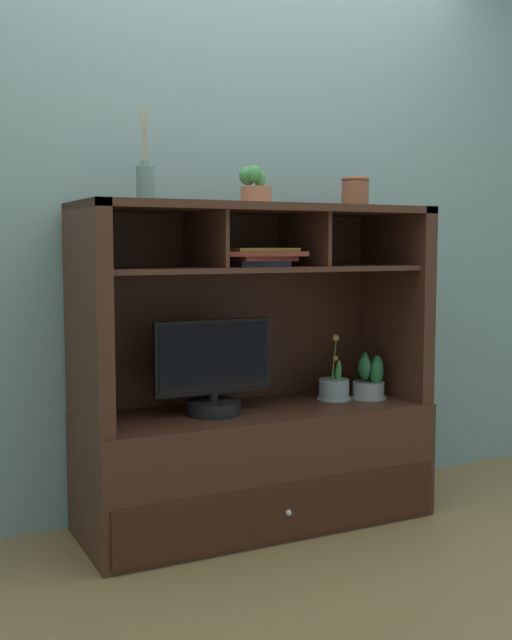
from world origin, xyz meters
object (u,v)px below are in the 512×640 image
(diffuser_bottle, at_px, (145,183))
(magazine_stack_left, at_px, (255,256))
(ceramic_vase, at_px, (355,192))
(potted_succulent, at_px, (255,189))
(tv_monitor, at_px, (213,375))
(potted_fern, at_px, (370,380))
(media_console, at_px, (255,425))
(potted_orchid, at_px, (334,389))

(diffuser_bottle, bearing_deg, magazine_stack_left, 2.52)
(diffuser_bottle, bearing_deg, ceramic_vase, 0.66)
(diffuser_bottle, bearing_deg, potted_succulent, 2.96)
(tv_monitor, distance_m, potted_fern, 0.74)
(media_console, relative_size, diffuser_bottle, 4.13)
(potted_orchid, bearing_deg, ceramic_vase, -21.04)
(tv_monitor, distance_m, diffuser_bottle, 0.78)
(potted_orchid, xyz_separation_m, potted_fern, (0.15, -0.05, 0.03))
(tv_monitor, relative_size, potted_orchid, 1.72)
(tv_monitor, bearing_deg, diffuser_bottle, 178.87)
(ceramic_vase, bearing_deg, media_console, 177.97)
(media_console, height_order, tv_monitor, media_console)
(tv_monitor, height_order, potted_succulent, potted_succulent)
(tv_monitor, relative_size, potted_fern, 2.49)
(tv_monitor, xyz_separation_m, potted_orchid, (0.59, 0.05, -0.11))
(potted_orchid, distance_m, magazine_stack_left, 0.70)
(tv_monitor, height_order, potted_orchid, tv_monitor)
(ceramic_vase, bearing_deg, potted_fern, -16.78)
(potted_succulent, bearing_deg, potted_fern, -3.70)
(diffuser_bottle, xyz_separation_m, potted_succulent, (0.46, 0.02, -0.01))
(media_console, bearing_deg, potted_fern, -4.07)
(diffuser_bottle, height_order, ceramic_vase, diffuser_bottle)
(potted_fern, relative_size, potted_succulent, 1.27)
(potted_orchid, bearing_deg, diffuser_bottle, -177.29)
(media_console, height_order, ceramic_vase, ceramic_vase)
(media_console, bearing_deg, tv_monitor, -170.68)
(ceramic_vase, bearing_deg, potted_orchid, 158.96)
(potted_fern, height_order, ceramic_vase, ceramic_vase)
(tv_monitor, bearing_deg, potted_fern, -0.45)
(diffuser_bottle, distance_m, ceramic_vase, 0.93)
(magazine_stack_left, distance_m, potted_succulent, 0.26)
(media_console, relative_size, potted_succulent, 9.30)
(media_console, relative_size, potted_fern, 7.30)
(potted_fern, xyz_separation_m, ceramic_vase, (-0.07, 0.02, 0.81))
(potted_orchid, bearing_deg, potted_fern, -19.01)
(potted_succulent, distance_m, ceramic_vase, 0.47)
(potted_orchid, height_order, potted_fern, potted_orchid)
(media_console, distance_m, diffuser_bottle, 1.07)
(potted_orchid, distance_m, diffuser_bottle, 1.21)
(media_console, xyz_separation_m, potted_succulent, (-0.00, -0.00, 0.96))
(potted_orchid, bearing_deg, tv_monitor, -175.55)
(potted_fern, bearing_deg, ceramic_vase, 163.22)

